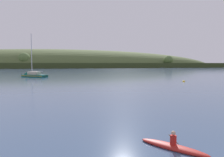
# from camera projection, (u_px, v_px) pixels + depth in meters

# --- Properties ---
(far_shoreline_hill) EXTENTS (453.21, 132.69, 37.45)m
(far_shoreline_hill) POSITION_uv_depth(u_px,v_px,m) (64.00, 67.00, 236.01)
(far_shoreline_hill) COLOR #35401E
(far_shoreline_hill) RESTS_ON ground
(sailboat_near_mooring) EXTENTS (9.20, 7.55, 14.66)m
(sailboat_near_mooring) POSITION_uv_depth(u_px,v_px,m) (32.00, 76.00, 70.32)
(sailboat_near_mooring) COLOR #0F564C
(sailboat_near_mooring) RESTS_ON ground
(canoe_with_paddler) EXTENTS (2.89, 3.33, 1.02)m
(canoe_with_paddler) POSITION_uv_depth(u_px,v_px,m) (173.00, 147.00, 11.38)
(canoe_with_paddler) COLOR maroon
(canoe_with_paddler) RESTS_ON ground
(mooring_buoy_foreground) EXTENTS (0.59, 0.59, 0.67)m
(mooring_buoy_foreground) POSITION_uv_depth(u_px,v_px,m) (184.00, 82.00, 52.76)
(mooring_buoy_foreground) COLOR yellow
(mooring_buoy_foreground) RESTS_ON ground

